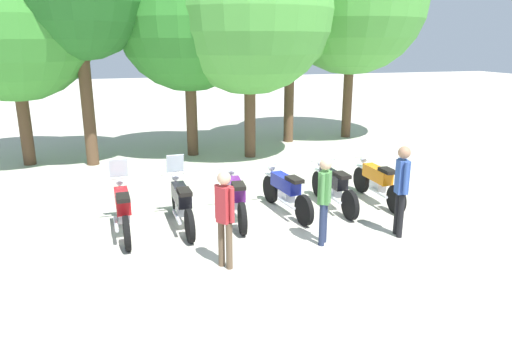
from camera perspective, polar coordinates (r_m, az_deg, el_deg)
ground_plane at (r=10.05m, az=0.78°, el=-5.69°), size 80.00×80.00×0.00m
motorcycle_0 at (r=9.43m, az=-16.03°, el=-4.45°), size 0.62×2.19×1.37m
motorcycle_1 at (r=9.52m, az=-9.14°, el=-3.83°), size 0.62×2.19×1.37m
motorcycle_2 at (r=9.77m, az=-2.48°, el=-3.22°), size 0.62×2.19×0.99m
motorcycle_3 at (r=10.16m, az=3.65°, el=-2.48°), size 0.62×2.18×0.99m
motorcycle_4 at (r=10.61m, az=9.45°, el=-1.87°), size 0.62×2.19×0.99m
motorcycle_5 at (r=11.17m, az=14.66°, el=-1.28°), size 0.62×2.19×0.99m
person_0 at (r=9.19m, az=17.43°, el=-1.57°), size 0.27×0.41×1.78m
person_1 at (r=8.53m, az=8.38°, el=-3.00°), size 0.31×0.36×1.64m
person_2 at (r=7.58m, az=-3.86°, el=-5.17°), size 0.31×0.37×1.67m
tree_0 at (r=15.41m, az=-27.92°, el=16.33°), size 4.78×4.78×6.70m
tree_2 at (r=15.17m, az=-8.34°, el=17.88°), size 4.43×4.43×6.51m
tree_3 at (r=14.80m, az=-0.80°, el=19.08°), size 5.08×5.08×7.09m
tree_4 at (r=17.19m, az=4.25°, el=18.09°), size 3.50×3.50×6.18m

